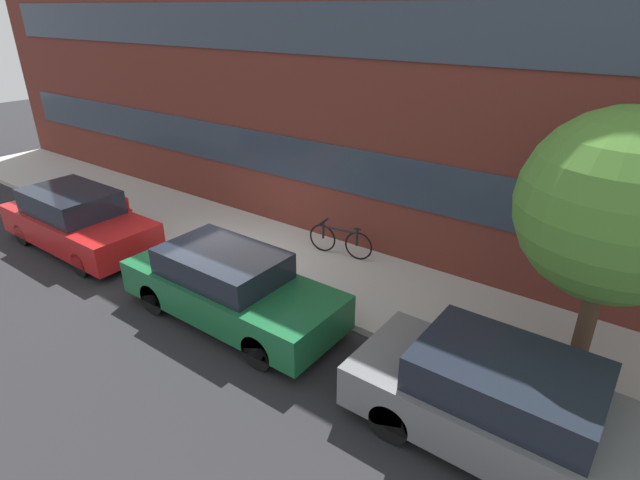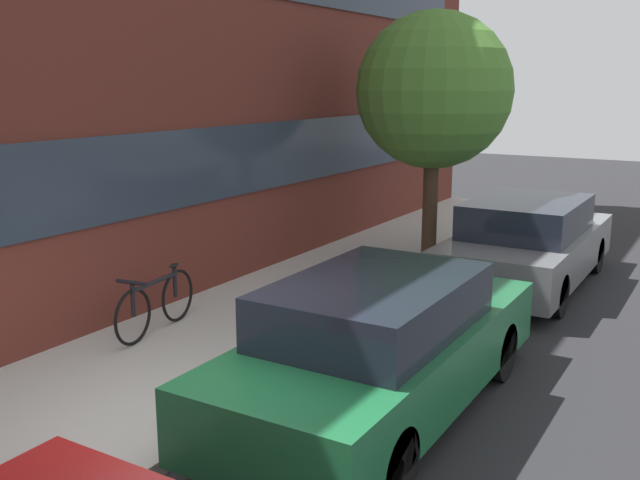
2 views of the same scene
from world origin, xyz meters
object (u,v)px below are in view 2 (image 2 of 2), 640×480
object	(u,v)px
parked_car_green	(381,345)
bicycle	(156,302)
street_tree	(434,91)
parked_car_grey	(528,243)

from	to	relation	value
parked_car_green	bicycle	distance (m)	3.32
street_tree	parked_car_grey	bearing A→B (deg)	-103.56
parked_car_grey	street_tree	size ratio (longest dim) A/B	1.05
parked_car_grey	street_tree	bearing A→B (deg)	76.44
parked_car_green	parked_car_grey	xyz separation A→B (m)	(5.36, 0.00, -0.00)
parked_car_grey	bicycle	world-z (taller)	parked_car_grey
bicycle	street_tree	distance (m)	6.23
bicycle	street_tree	bearing A→B (deg)	157.14
bicycle	parked_car_green	bearing A→B (deg)	76.13
parked_car_grey	street_tree	xyz separation A→B (m)	(0.45, 1.89, 2.38)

